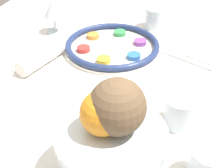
# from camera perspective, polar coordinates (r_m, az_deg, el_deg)

# --- Properties ---
(dining_table) EXTENTS (1.52, 1.05, 0.78)m
(dining_table) POSITION_cam_1_polar(r_m,az_deg,el_deg) (1.20, -3.44, -12.62)
(dining_table) COLOR silver
(dining_table) RESTS_ON ground_plane
(seder_plate) EXTENTS (0.31, 0.31, 0.03)m
(seder_plate) POSITION_cam_1_polar(r_m,az_deg,el_deg) (1.03, 0.06, 6.96)
(seder_plate) COLOR silver
(seder_plate) RESTS_ON dining_table
(wine_glass) EXTENTS (0.07, 0.07, 0.13)m
(wine_glass) POSITION_cam_1_polar(r_m,az_deg,el_deg) (1.14, -10.67, 13.35)
(wine_glass) COLOR silver
(wine_glass) RESTS_ON dining_table
(fruit_stand) EXTENTS (0.21, 0.21, 0.11)m
(fruit_stand) POSITION_cam_1_polar(r_m,az_deg,el_deg) (0.58, -0.11, -10.55)
(fruit_stand) COLOR silver
(fruit_stand) RESTS_ON dining_table
(orange_fruit) EXTENTS (0.08, 0.08, 0.08)m
(orange_fruit) POSITION_cam_1_polar(r_m,az_deg,el_deg) (0.54, -1.67, -5.30)
(orange_fruit) COLOR orange
(orange_fruit) RESTS_ON fruit_stand
(coconut) EXTENTS (0.10, 0.10, 0.10)m
(coconut) POSITION_cam_1_polar(r_m,az_deg,el_deg) (0.53, 0.96, -4.15)
(coconut) COLOR brown
(coconut) RESTS_ON fruit_stand
(napkin_roll) EXTENTS (0.18, 0.09, 0.05)m
(napkin_roll) POSITION_cam_1_polar(r_m,az_deg,el_deg) (0.97, -12.79, 4.73)
(napkin_roll) COLOR white
(napkin_roll) RESTS_ON dining_table
(cup_near) EXTENTS (0.08, 0.08, 0.07)m
(cup_near) POSITION_cam_1_polar(r_m,az_deg,el_deg) (1.18, 7.94, 11.90)
(cup_near) COLOR silver
(cup_near) RESTS_ON dining_table
(cup_mid) EXTENTS (0.08, 0.08, 0.07)m
(cup_mid) POSITION_cam_1_polar(r_m,az_deg,el_deg) (0.74, 12.34, -4.92)
(cup_mid) COLOR silver
(cup_mid) RESTS_ON dining_table
(cup_far) EXTENTS (0.08, 0.08, 0.07)m
(cup_far) POSITION_cam_1_polar(r_m,az_deg,el_deg) (0.64, 17.14, -13.88)
(cup_far) COLOR silver
(cup_far) RESTS_ON dining_table
(fork_left) EXTENTS (0.09, 0.17, 0.01)m
(fork_left) POSITION_cam_1_polar(r_m,az_deg,el_deg) (1.03, 13.80, 5.12)
(fork_left) COLOR silver
(fork_left) RESTS_ON dining_table
(fork_right) EXTENTS (0.09, 0.17, 0.01)m
(fork_right) POSITION_cam_1_polar(r_m,az_deg,el_deg) (1.00, 13.66, 4.29)
(fork_right) COLOR silver
(fork_right) RESTS_ON dining_table
(spoon) EXTENTS (0.16, 0.06, 0.01)m
(spoon) POSITION_cam_1_polar(r_m,az_deg,el_deg) (1.01, -14.56, 4.35)
(spoon) COLOR silver
(spoon) RESTS_ON dining_table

